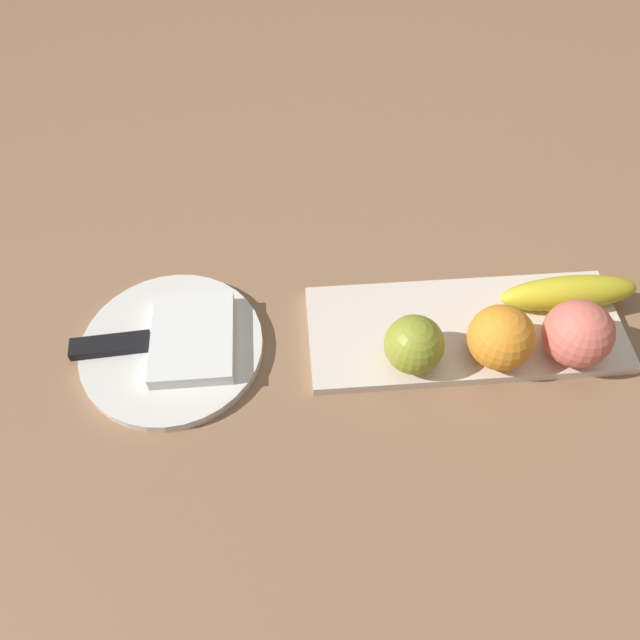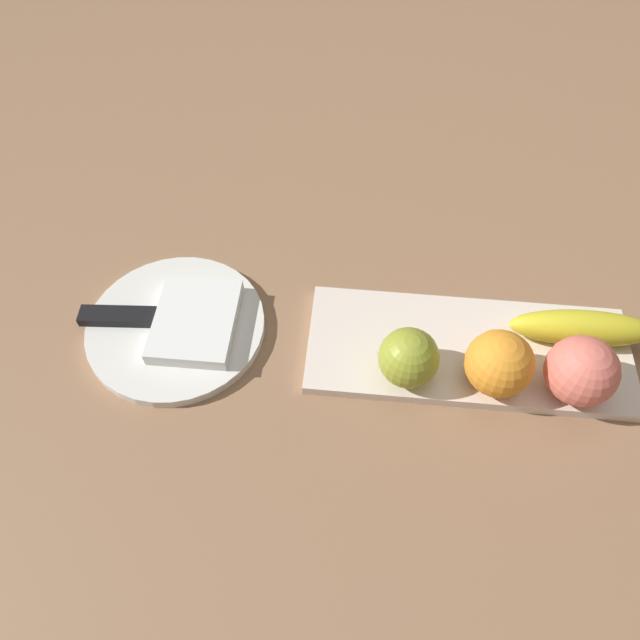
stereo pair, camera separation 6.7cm
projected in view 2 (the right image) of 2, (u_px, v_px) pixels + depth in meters
ground_plane at (444, 343)px, 0.71m from camera, size 2.40×2.40×0.00m
fruit_tray at (468, 350)px, 0.69m from camera, size 0.37×0.14×0.01m
apple at (409, 358)px, 0.64m from camera, size 0.07×0.07×0.07m
banana at (583, 328)px, 0.68m from camera, size 0.17×0.05×0.04m
orange_near_apple at (499, 363)px, 0.63m from camera, size 0.07×0.07×0.07m
peach at (581, 371)px, 0.63m from camera, size 0.08×0.08×0.08m
dinner_plate at (176, 327)px, 0.71m from camera, size 0.21×0.21×0.01m
folded_napkin at (196, 321)px, 0.70m from camera, size 0.09×0.12×0.02m
knife at (131, 317)px, 0.71m from camera, size 0.18×0.03×0.01m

